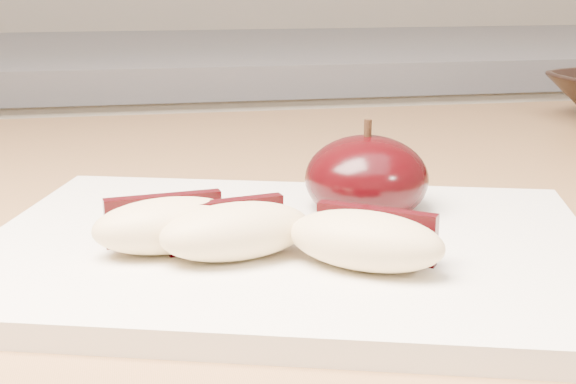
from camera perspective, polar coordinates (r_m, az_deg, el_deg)
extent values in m
cube|color=silver|center=(1.37, -6.52, -10.46)|extent=(2.40, 0.60, 0.90)
cube|color=slate|center=(1.24, -7.18, 9.47)|extent=(2.40, 0.62, 0.04)
cube|color=#946540|center=(0.56, -1.92, -1.73)|extent=(1.64, 0.64, 0.04)
cube|color=silver|center=(0.42, 0.00, -4.14)|extent=(0.37, 0.31, 0.01)
ellipsoid|color=black|center=(0.47, 5.60, 0.95)|extent=(0.09, 0.09, 0.05)
cylinder|color=black|center=(0.46, 5.69, 4.51)|extent=(0.00, 0.00, 0.01)
ellipsoid|color=#DABF8A|center=(0.40, -8.44, -2.37)|extent=(0.08, 0.05, 0.03)
cube|color=black|center=(0.41, -8.83, -1.87)|extent=(0.06, 0.01, 0.02)
ellipsoid|color=#DABF8A|center=(0.38, -3.71, -2.80)|extent=(0.08, 0.05, 0.03)
cube|color=black|center=(0.40, -4.44, -2.29)|extent=(0.06, 0.02, 0.02)
ellipsoid|color=#DABF8A|center=(0.37, 5.52, -3.46)|extent=(0.08, 0.07, 0.03)
cube|color=black|center=(0.39, 6.28, -2.92)|extent=(0.05, 0.04, 0.02)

